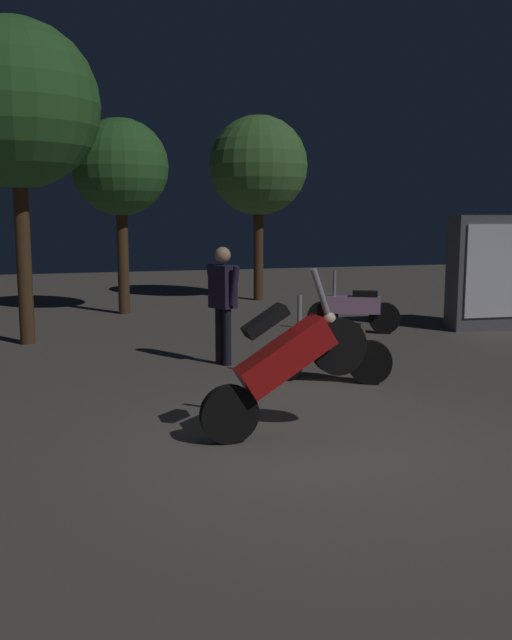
% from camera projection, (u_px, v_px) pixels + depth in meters
% --- Properties ---
extents(ground_plane, '(40.00, 40.00, 0.00)m').
position_uv_depth(ground_plane, '(326.00, 446.00, 6.54)').
color(ground_plane, '#605951').
extents(motorcycle_red_foreground, '(1.66, 0.32, 1.63)m').
position_uv_depth(motorcycle_red_foreground, '(285.00, 362.00, 6.66)').
color(motorcycle_red_foreground, black).
rests_on(motorcycle_red_foreground, ground_plane).
extents(motorcycle_orange_parked_left, '(1.52, 0.84, 1.11)m').
position_uv_depth(motorcycle_orange_parked_left, '(327.00, 348.00, 8.92)').
color(motorcycle_orange_parked_left, black).
rests_on(motorcycle_orange_parked_left, ground_plane).
extents(motorcycle_pink_parked_right, '(1.54, 0.81, 1.11)m').
position_uv_depth(motorcycle_pink_parked_right, '(354.00, 309.00, 12.60)').
color(motorcycle_pink_parked_right, black).
rests_on(motorcycle_pink_parked_right, ground_plane).
extents(person_rider_beside, '(0.39, 0.63, 1.67)m').
position_uv_depth(person_rider_beside, '(223.00, 295.00, 9.87)').
color(person_rider_beside, black).
rests_on(person_rider_beside, ground_plane).
extents(tree_left_bg, '(2.01, 2.01, 4.08)m').
position_uv_depth(tree_left_bg, '(120.00, 169.00, 14.60)').
color(tree_left_bg, '#4C331E').
rests_on(tree_left_bg, ground_plane).
extents(tree_center_bg, '(2.38, 2.38, 4.45)m').
position_uv_depth(tree_center_bg, '(258.00, 166.00, 16.92)').
color(tree_center_bg, '#4C331E').
rests_on(tree_center_bg, ground_plane).
extents(tree_right_bg, '(2.62, 2.62, 5.14)m').
position_uv_depth(tree_right_bg, '(16.00, 106.00, 11.03)').
color(tree_right_bg, '#4C331E').
rests_on(tree_right_bg, ground_plane).
extents(kiosk_billboard, '(1.63, 0.63, 2.10)m').
position_uv_depth(kiosk_billboard, '(492.00, 273.00, 12.92)').
color(kiosk_billboard, '#595960').
rests_on(kiosk_billboard, ground_plane).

